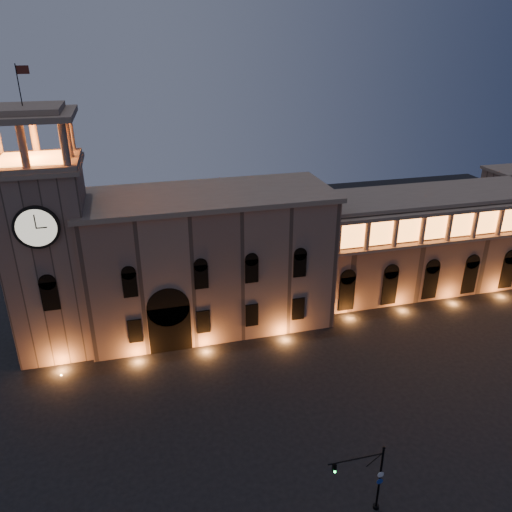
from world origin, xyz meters
name	(u,v)px	position (x,y,z in m)	size (l,w,h in m)	color
ground	(273,431)	(0.00, 0.00, 0.00)	(160.00, 160.00, 0.00)	black
government_building	(209,260)	(-2.08, 21.93, 8.77)	(30.80, 12.80, 17.60)	#816454
clock_tower	(49,251)	(-20.50, 20.98, 12.50)	(9.80, 9.80, 32.40)	#816454
colonnade_wing	(435,239)	(32.00, 23.92, 7.33)	(40.60, 11.50, 14.50)	#7C5F4F
traffic_light	(371,479)	(4.79, -10.25, 3.42)	(4.75, 0.50, 6.51)	black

